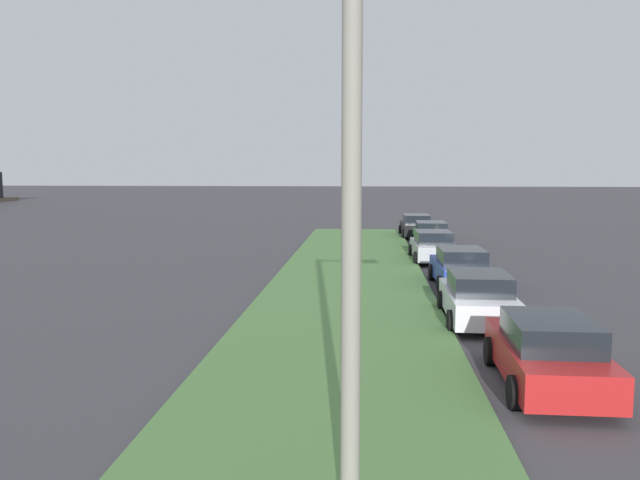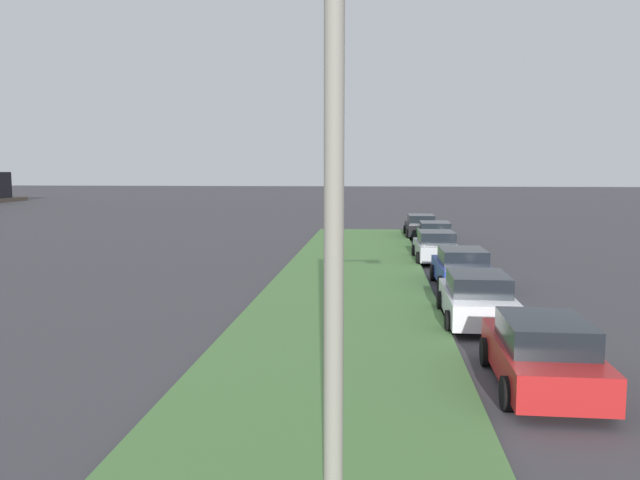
{
  "view_description": "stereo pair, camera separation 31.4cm",
  "coord_description": "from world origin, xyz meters",
  "px_view_note": "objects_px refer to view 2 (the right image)",
  "views": [
    {
      "loc": [
        -5.35,
        6.88,
        4.45
      ],
      "look_at": [
        16.34,
        8.52,
        2.0
      ],
      "focal_mm": 36.03,
      "sensor_mm": 36.0,
      "label": 1
    },
    {
      "loc": [
        -5.33,
        6.57,
        4.45
      ],
      "look_at": [
        16.34,
        8.52,
        2.0
      ],
      "focal_mm": 36.03,
      "sensor_mm": 36.0,
      "label": 2
    }
  ],
  "objects_px": {
    "parked_car_white": "(477,298)",
    "parked_car_black": "(421,226)",
    "parked_car_blue": "(462,268)",
    "parked_car_green": "(435,235)",
    "streetlight": "(364,173)",
    "parked_car_red": "(542,354)",
    "parked_car_silver": "(436,247)"
  },
  "relations": [
    {
      "from": "parked_car_red",
      "to": "streetlight",
      "type": "xyz_separation_m",
      "value": [
        -5.4,
        3.5,
        3.67
      ]
    },
    {
      "from": "streetlight",
      "to": "parked_car_red",
      "type": "bearing_deg",
      "value": -32.97
    },
    {
      "from": "parked_car_blue",
      "to": "parked_car_silver",
      "type": "distance_m",
      "value": 6.6
    },
    {
      "from": "parked_car_white",
      "to": "parked_car_black",
      "type": "bearing_deg",
      "value": 0.91
    },
    {
      "from": "parked_car_red",
      "to": "parked_car_blue",
      "type": "relative_size",
      "value": 1.0
    },
    {
      "from": "parked_car_red",
      "to": "streetlight",
      "type": "bearing_deg",
      "value": 148.18
    },
    {
      "from": "parked_car_white",
      "to": "parked_car_blue",
      "type": "height_order",
      "value": "same"
    },
    {
      "from": "parked_car_green",
      "to": "parked_car_black",
      "type": "xyz_separation_m",
      "value": [
        5.5,
        0.41,
        0.0
      ]
    },
    {
      "from": "parked_car_white",
      "to": "streetlight",
      "type": "relative_size",
      "value": 0.58
    },
    {
      "from": "parked_car_blue",
      "to": "streetlight",
      "type": "relative_size",
      "value": 0.58
    },
    {
      "from": "parked_car_red",
      "to": "parked_car_black",
      "type": "relative_size",
      "value": 1.0
    },
    {
      "from": "parked_car_white",
      "to": "parked_car_silver",
      "type": "distance_m",
      "value": 12.19
    },
    {
      "from": "parked_car_green",
      "to": "parked_car_white",
      "type": "bearing_deg",
      "value": -179.88
    },
    {
      "from": "parked_car_blue",
      "to": "streetlight",
      "type": "bearing_deg",
      "value": 167.48
    },
    {
      "from": "parked_car_white",
      "to": "parked_car_red",
      "type": "bearing_deg",
      "value": -174.41
    },
    {
      "from": "parked_car_white",
      "to": "parked_car_black",
      "type": "xyz_separation_m",
      "value": [
        22.97,
        0.1,
        0.0
      ]
    },
    {
      "from": "parked_car_silver",
      "to": "parked_car_black",
      "type": "relative_size",
      "value": 1.0
    },
    {
      "from": "parked_car_red",
      "to": "parked_car_white",
      "type": "height_order",
      "value": "same"
    },
    {
      "from": "parked_car_red",
      "to": "parked_car_blue",
      "type": "distance_m",
      "value": 11.08
    },
    {
      "from": "parked_car_black",
      "to": "streetlight",
      "type": "bearing_deg",
      "value": 174.13
    },
    {
      "from": "parked_car_blue",
      "to": "parked_car_black",
      "type": "relative_size",
      "value": 1.0
    },
    {
      "from": "parked_car_black",
      "to": "parked_car_blue",
      "type": "bearing_deg",
      "value": -179.66
    },
    {
      "from": "parked_car_green",
      "to": "streetlight",
      "type": "distance_m",
      "value": 28.78
    },
    {
      "from": "parked_car_green",
      "to": "parked_car_black",
      "type": "distance_m",
      "value": 5.52
    },
    {
      "from": "parked_car_white",
      "to": "parked_car_green",
      "type": "relative_size",
      "value": 1.0
    },
    {
      "from": "parked_car_blue",
      "to": "parked_car_black",
      "type": "height_order",
      "value": "same"
    },
    {
      "from": "parked_car_red",
      "to": "parked_car_silver",
      "type": "distance_m",
      "value": 17.68
    },
    {
      "from": "parked_car_blue",
      "to": "parked_car_green",
      "type": "xyz_separation_m",
      "value": [
        11.86,
        -0.02,
        0.0
      ]
    },
    {
      "from": "parked_car_red",
      "to": "parked_car_green",
      "type": "bearing_deg",
      "value": 1.58
    },
    {
      "from": "parked_car_red",
      "to": "parked_car_green",
      "type": "height_order",
      "value": "same"
    },
    {
      "from": "parked_car_green",
      "to": "streetlight",
      "type": "height_order",
      "value": "streetlight"
    },
    {
      "from": "parked_car_white",
      "to": "parked_car_black",
      "type": "relative_size",
      "value": 1.0
    }
  ]
}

